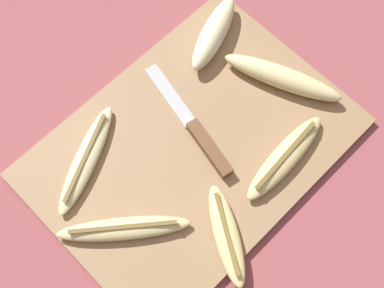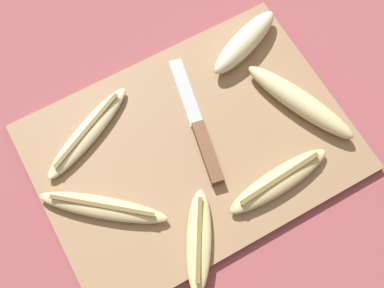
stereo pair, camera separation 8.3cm
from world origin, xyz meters
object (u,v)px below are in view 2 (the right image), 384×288
(knife, at_px, (203,141))
(banana_golden_short, at_px, (199,241))
(banana_bright_far, at_px, (245,42))
(banana_soft_right, at_px, (88,132))
(banana_mellow_near, at_px, (103,208))
(banana_ripe_center, at_px, (300,102))
(banana_spotted_left, at_px, (279,181))

(knife, relative_size, banana_golden_short, 1.50)
(banana_golden_short, distance_m, banana_bright_far, 0.34)
(banana_bright_far, xyz_separation_m, banana_soft_right, (-0.30, -0.02, -0.01))
(banana_mellow_near, distance_m, banana_ripe_center, 0.35)
(banana_golden_short, height_order, banana_spotted_left, same)
(banana_golden_short, bearing_deg, banana_ripe_center, 24.62)
(knife, xyz_separation_m, banana_ripe_center, (0.17, -0.02, 0.01))
(banana_bright_far, bearing_deg, banana_ripe_center, -81.55)
(banana_mellow_near, relative_size, banana_bright_far, 1.11)
(banana_bright_far, xyz_separation_m, banana_ripe_center, (0.02, -0.14, -0.00))
(banana_bright_far, bearing_deg, banana_mellow_near, -157.24)
(banana_mellow_near, xyz_separation_m, banana_ripe_center, (0.35, 0.00, 0.01))
(banana_spotted_left, bearing_deg, banana_bright_far, 71.24)
(knife, height_order, banana_golden_short, banana_golden_short)
(banana_mellow_near, xyz_separation_m, banana_bright_far, (0.33, 0.14, 0.01))
(banana_mellow_near, xyz_separation_m, banana_golden_short, (0.10, -0.11, 0.00))
(banana_golden_short, height_order, banana_soft_right, banana_golden_short)
(banana_golden_short, distance_m, banana_soft_right, 0.24)
(banana_bright_far, distance_m, banana_spotted_left, 0.24)
(banana_golden_short, bearing_deg, banana_bright_far, 47.61)
(banana_mellow_near, distance_m, banana_bright_far, 0.36)
(knife, distance_m, banana_ripe_center, 0.17)
(banana_soft_right, distance_m, banana_ripe_center, 0.34)
(banana_mellow_near, bearing_deg, knife, 6.41)
(banana_golden_short, distance_m, banana_ripe_center, 0.27)
(banana_mellow_near, bearing_deg, banana_golden_short, -48.34)
(banana_bright_far, height_order, banana_ripe_center, banana_bright_far)
(banana_mellow_near, height_order, banana_golden_short, same)
(knife, xyz_separation_m, banana_mellow_near, (-0.18, -0.02, 0.00))
(banana_bright_far, relative_size, banana_spotted_left, 0.87)
(banana_spotted_left, distance_m, banana_soft_right, 0.31)
(banana_spotted_left, xyz_separation_m, banana_ripe_center, (0.10, 0.09, 0.01))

